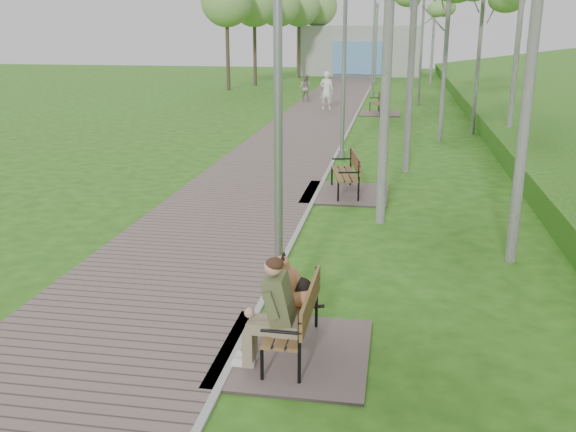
% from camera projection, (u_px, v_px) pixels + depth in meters
% --- Properties ---
extents(walkway, '(3.50, 67.00, 0.04)m').
position_uv_depth(walkway, '(308.00, 126.00, 26.73)').
color(walkway, '#6D5B58').
rests_on(walkway, ground).
extents(kerb, '(0.10, 67.00, 0.05)m').
position_uv_depth(kerb, '(350.00, 127.00, 26.45)').
color(kerb, '#999993').
rests_on(kerb, ground).
extents(building_north, '(10.00, 5.20, 4.00)m').
position_uv_depth(building_north, '(360.00, 50.00, 53.96)').
color(building_north, '#9E9E99').
rests_on(building_north, ground).
extents(bench_main, '(1.90, 2.12, 1.66)m').
position_uv_depth(bench_main, '(286.00, 322.00, 8.09)').
color(bench_main, '#6D5B58').
rests_on(bench_main, ground).
extents(bench_second, '(2.06, 2.29, 1.27)m').
position_uv_depth(bench_second, '(345.00, 185.00, 15.97)').
color(bench_second, '#6D5B58').
rests_on(bench_second, ground).
extents(bench_third, '(1.90, 2.11, 1.16)m').
position_uv_depth(bench_third, '(379.00, 109.00, 30.41)').
color(bench_third, '#6D5B58').
rests_on(bench_third, ground).
extents(lamp_post_near, '(0.19, 0.19, 5.02)m').
position_uv_depth(lamp_post_near, '(278.00, 159.00, 8.54)').
color(lamp_post_near, gray).
rests_on(lamp_post_near, ground).
extents(lamp_post_second, '(0.21, 0.21, 5.36)m').
position_uv_depth(lamp_post_second, '(344.00, 79.00, 19.38)').
color(lamp_post_second, gray).
rests_on(lamp_post_second, ground).
extents(lamp_post_third, '(0.23, 0.23, 5.87)m').
position_uv_depth(lamp_post_third, '(373.00, 49.00, 36.87)').
color(lamp_post_third, gray).
rests_on(lamp_post_third, ground).
extents(lamp_post_far, '(0.21, 0.21, 5.49)m').
position_uv_depth(lamp_post_far, '(376.00, 47.00, 45.27)').
color(lamp_post_far, gray).
rests_on(lamp_post_far, ground).
extents(pedestrian_near, '(0.75, 0.55, 1.90)m').
position_uv_depth(pedestrian_near, '(327.00, 91.00, 31.51)').
color(pedestrian_near, white).
rests_on(pedestrian_near, ground).
extents(pedestrian_far, '(0.82, 0.71, 1.46)m').
position_uv_depth(pedestrian_far, '(305.00, 88.00, 35.33)').
color(pedestrian_far, gray).
rests_on(pedestrian_far, ground).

